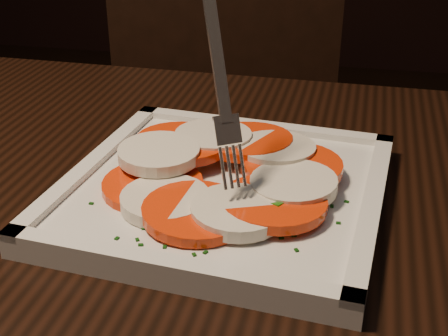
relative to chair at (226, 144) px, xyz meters
name	(u,v)px	position (x,y,z in m)	size (l,w,h in m)	color
chair	(226,144)	(0.00, 0.00, 0.00)	(0.50, 0.50, 0.93)	black
plate	(224,192)	(0.12, -0.56, 0.22)	(0.25, 0.25, 0.01)	silver
caprese_salad	(224,172)	(0.12, -0.56, 0.24)	(0.20, 0.21, 0.03)	red
fork	(214,64)	(0.11, -0.57, 0.34)	(0.03, 0.07, 0.16)	white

